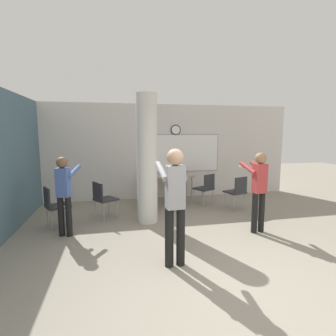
% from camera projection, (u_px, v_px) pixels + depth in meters
% --- Properties ---
extents(ground_plane, '(24.00, 24.00, 0.00)m').
position_uv_depth(ground_plane, '(241.00, 296.00, 3.19)').
color(ground_plane, gray).
extents(wall_back, '(8.00, 0.15, 2.80)m').
position_uv_depth(wall_back, '(163.00, 152.00, 7.90)').
color(wall_back, silver).
rests_on(wall_back, ground_plane).
extents(support_pillar, '(0.45, 0.45, 2.80)m').
position_uv_depth(support_pillar, '(147.00, 159.00, 5.68)').
color(support_pillar, silver).
rests_on(support_pillar, ground_plane).
extents(folding_table, '(1.41, 0.70, 0.78)m').
position_uv_depth(folding_table, '(167.00, 177.00, 7.46)').
color(folding_table, tan).
rests_on(folding_table, ground_plane).
extents(bottle_on_table, '(0.07, 0.07, 0.26)m').
position_uv_depth(bottle_on_table, '(169.00, 172.00, 7.31)').
color(bottle_on_table, silver).
rests_on(bottle_on_table, folding_table).
extents(waste_bin, '(0.32, 0.32, 0.32)m').
position_uv_depth(waste_bin, '(176.00, 201.00, 7.02)').
color(waste_bin, '#38383D').
rests_on(waste_bin, ground_plane).
extents(chair_table_right, '(0.60, 0.60, 0.87)m').
position_uv_depth(chair_table_right, '(205.00, 187.00, 7.10)').
color(chair_table_right, '#2D2D33').
rests_on(chair_table_right, ground_plane).
extents(chair_by_left_wall, '(0.59, 0.59, 0.87)m').
position_uv_depth(chair_by_left_wall, '(54.00, 204.00, 5.42)').
color(chair_by_left_wall, '#2D2D33').
rests_on(chair_by_left_wall, ground_plane).
extents(chair_near_pillar, '(0.61, 0.61, 0.87)m').
position_uv_depth(chair_near_pillar, '(103.00, 197.00, 5.97)').
color(chair_near_pillar, '#2D2D33').
rests_on(chair_near_pillar, ground_plane).
extents(chair_mid_room, '(0.55, 0.55, 0.87)m').
position_uv_depth(chair_mid_room, '(237.00, 190.00, 6.68)').
color(chair_mid_room, '#2D2D33').
rests_on(chair_mid_room, ground_plane).
extents(chair_table_left, '(0.48, 0.48, 0.87)m').
position_uv_depth(chair_table_left, '(149.00, 191.00, 6.61)').
color(chair_table_left, '#2D2D33').
rests_on(chair_table_left, ground_plane).
extents(person_watching_back, '(0.46, 0.61, 1.53)m').
position_uv_depth(person_watching_back, '(64.00, 190.00, 4.95)').
color(person_watching_back, black).
rests_on(person_watching_back, ground_plane).
extents(person_playing_side, '(0.39, 0.62, 1.60)m').
position_uv_depth(person_playing_side, '(258.00, 186.00, 5.14)').
color(person_playing_side, black).
rests_on(person_playing_side, ground_plane).
extents(person_playing_front, '(0.40, 0.68, 1.75)m').
position_uv_depth(person_playing_front, '(175.00, 198.00, 3.82)').
color(person_playing_front, black).
rests_on(person_playing_front, ground_plane).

